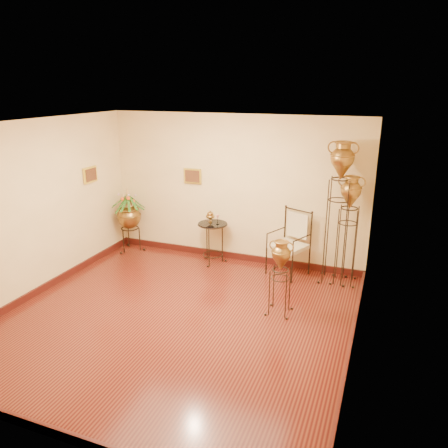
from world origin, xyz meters
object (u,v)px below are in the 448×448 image
(side_table, at_px, (213,242))
(armchair, at_px, (289,244))
(amphora_tall, at_px, (338,212))
(amphora_mid, at_px, (347,230))
(planter_urn, at_px, (129,214))

(side_table, bearing_deg, armchair, -0.43)
(armchair, bearing_deg, amphora_tall, 23.98)
(amphora_tall, bearing_deg, side_table, 179.98)
(amphora_tall, distance_m, side_table, 2.43)
(amphora_tall, bearing_deg, amphora_mid, -0.00)
(amphora_tall, xyz_separation_m, armchair, (-0.81, -0.01, -0.67))
(amphora_tall, distance_m, amphora_mid, 0.34)
(amphora_tall, bearing_deg, planter_urn, 180.00)
(planter_urn, distance_m, armchair, 3.32)
(amphora_tall, height_order, armchair, amphora_tall)
(armchair, relative_size, side_table, 1.16)
(side_table, bearing_deg, amphora_tall, -0.02)
(planter_urn, bearing_deg, amphora_mid, -0.00)
(amphora_mid, xyz_separation_m, armchair, (-0.99, -0.01, -0.37))
(planter_urn, xyz_separation_m, armchair, (3.31, -0.01, -0.19))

